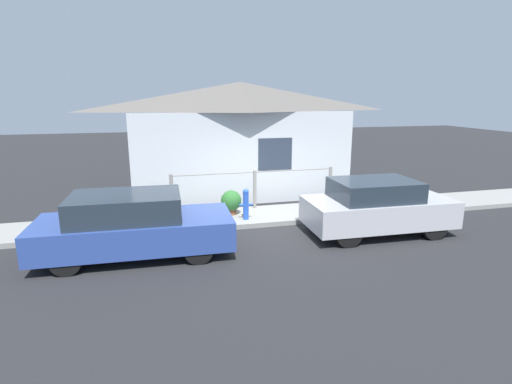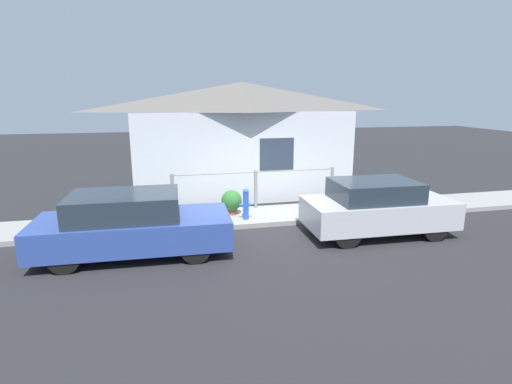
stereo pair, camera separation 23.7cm
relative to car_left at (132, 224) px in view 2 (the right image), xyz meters
The scene contains 9 objects.
ground_plane 3.58m from the car_left, 18.56° to the left, with size 60.00×60.00×0.00m, color #262628.
sidewalk 3.91m from the car_left, 30.15° to the left, with size 24.00×1.63×0.13m.
house 6.04m from the car_left, 53.04° to the left, with size 7.44×2.23×3.81m.
fence 4.23m from the car_left, 37.99° to the left, with size 4.90×0.10×1.12m.
car_left is the anchor object (origin of this frame).
car_right 5.81m from the car_left, ahead, with size 3.64×1.72×1.37m.
fire_hydrant 3.22m from the car_left, 28.71° to the left, with size 0.36×0.16×0.84m.
potted_plant_near_hydrant 3.29m from the car_left, 39.77° to the left, with size 0.57×0.57×0.68m.
potted_plant_by_fence 2.51m from the car_left, 75.88° to the left, with size 0.48×0.48×0.61m.
Camera 2 is at (-2.56, -9.66, 3.39)m, focal length 28.00 mm.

